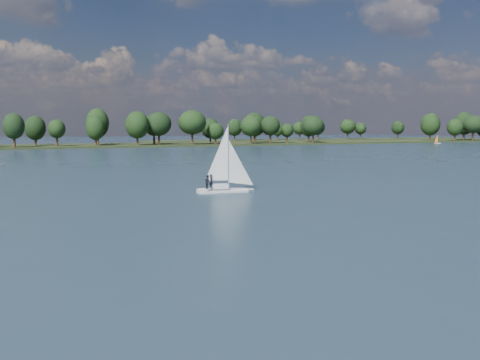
# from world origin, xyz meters

# --- Properties ---
(ground) EXTENTS (700.00, 700.00, 0.00)m
(ground) POSITION_xyz_m (0.00, 100.00, 0.00)
(ground) COLOR #233342
(ground) RESTS_ON ground
(far_shore) EXTENTS (660.00, 40.00, 1.50)m
(far_shore) POSITION_xyz_m (0.00, 212.00, 0.00)
(far_shore) COLOR black
(far_shore) RESTS_ON ground
(far_shore_back) EXTENTS (220.00, 30.00, 1.40)m
(far_shore_back) POSITION_xyz_m (160.00, 260.00, 0.00)
(far_shore_back) COLOR black
(far_shore_back) RESTS_ON ground
(sailboat) EXTENTS (6.52, 2.69, 8.33)m
(sailboat) POSITION_xyz_m (-0.64, 50.77, 2.33)
(sailboat) COLOR silver
(sailboat) RESTS_ON ground
(dinghy_orange) EXTENTS (2.98, 2.39, 4.50)m
(dinghy_orange) POSITION_xyz_m (171.22, 182.30, 1.06)
(dinghy_orange) COLOR white
(dinghy_orange) RESTS_ON ground
(treeline) EXTENTS (562.55, 73.80, 18.54)m
(treeline) POSITION_xyz_m (-9.24, 208.08, 8.03)
(treeline) COLOR black
(treeline) RESTS_ON ground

